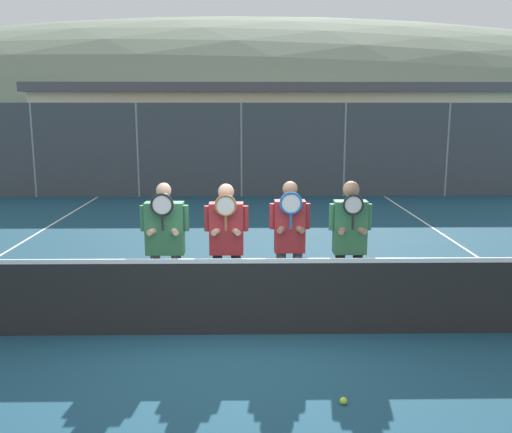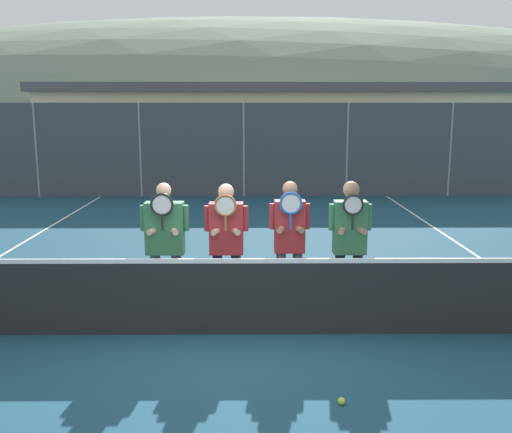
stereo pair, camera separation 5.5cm
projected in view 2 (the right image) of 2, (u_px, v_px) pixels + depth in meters
The scene contains 14 objects.
ground_plane at pixel (232, 334), 7.02m from camera, with size 120.00×120.00×0.00m, color navy.
hill_distant at pixel (250, 131), 68.34m from camera, with size 124.10×68.94×24.13m.
clubhouse_building at pixel (278, 128), 24.51m from camera, with size 19.66×5.50×3.69m.
fence_back at pixel (244, 150), 17.64m from camera, with size 19.32×0.06×2.89m.
tennis_net at pixel (232, 296), 6.93m from camera, with size 12.04×0.09×1.06m.
court_line_right_sideline at pixel (493, 266), 10.00m from camera, with size 0.05×16.00×0.01m, color white.
player_leftmost at pixel (165, 239), 7.42m from camera, with size 0.63×0.34×1.80m.
player_center_left at pixel (226, 239), 7.47m from camera, with size 0.58×0.34×1.78m.
player_center_right at pixel (290, 238), 7.51m from camera, with size 0.54×0.34×1.81m.
player_rightmost at pixel (350, 239), 7.40m from camera, with size 0.56×0.34×1.82m.
car_far_left at pixel (99, 161), 20.28m from camera, with size 4.64×1.91×1.67m.
car_left_of_center at pixel (241, 161), 20.24m from camera, with size 4.22×2.06×1.65m.
car_center at pixel (383, 160), 20.38m from camera, with size 4.77×2.09×1.73m.
tennis_ball_on_court at pixel (341, 401), 5.36m from camera, with size 0.07×0.07×0.07m.
Camera 2 is at (0.25, -6.62, 2.75)m, focal length 40.00 mm.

